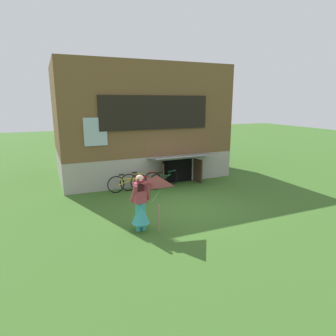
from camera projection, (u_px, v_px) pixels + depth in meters
name	position (u px, v px, depth m)	size (l,w,h in m)	color
ground_plane	(187.00, 207.00, 10.16)	(60.00, 60.00, 0.00)	#386023
log_house	(138.00, 121.00, 14.44)	(7.77, 6.04, 5.26)	#9E998E
person	(140.00, 207.00, 8.14)	(0.61, 0.53, 1.65)	teal
kite	(157.00, 190.00, 7.63)	(1.02, 1.02, 1.63)	#E54C7F
bicycle_green	(164.00, 179.00, 12.36)	(1.49, 0.51, 0.71)	black
bicycle_red	(141.00, 181.00, 11.99)	(1.73, 0.19, 0.79)	black
bicycle_yellow	(127.00, 183.00, 11.78)	(1.66, 0.08, 0.76)	black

